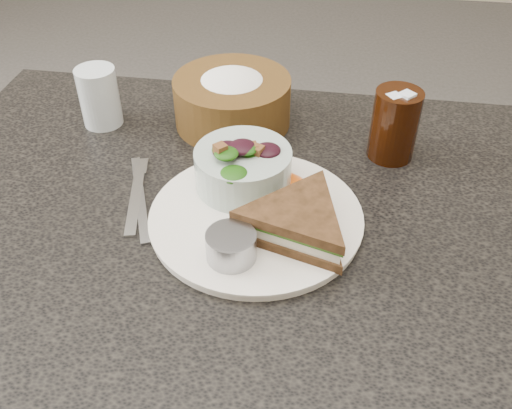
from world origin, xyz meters
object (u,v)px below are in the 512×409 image
object	(u,v)px
bread_basket	(232,94)
cola_glass	(395,121)
dining_table	(244,361)
water_glass	(99,97)
salad_bowl	(243,162)
dinner_plate	(256,218)
dressing_ramekin	(231,246)
sandwich	(298,222)

from	to	relation	value
bread_basket	cola_glass	bearing A→B (deg)	-12.56
dining_table	water_glass	world-z (taller)	water_glass
salad_bowl	water_glass	size ratio (longest dim) A/B	1.38
dinner_plate	salad_bowl	bearing A→B (deg)	114.31
cola_glass	bread_basket	bearing A→B (deg)	167.44
dining_table	salad_bowl	world-z (taller)	salad_bowl
water_glass	dining_table	bearing A→B (deg)	-34.18
water_glass	dressing_ramekin	bearing A→B (deg)	-46.87
dressing_ramekin	dinner_plate	bearing A→B (deg)	78.23
bread_basket	cola_glass	distance (m)	0.27
dinner_plate	cola_glass	xyz separation A→B (m)	(0.18, 0.19, 0.06)
dining_table	sandwich	world-z (taller)	sandwich
dressing_ramekin	water_glass	bearing A→B (deg)	133.13
bread_basket	water_glass	size ratio (longest dim) A/B	1.96
dressing_ramekin	cola_glass	bearing A→B (deg)	53.56
salad_bowl	bread_basket	distance (m)	0.19
dressing_ramekin	bread_basket	size ratio (longest dim) A/B	0.32
water_glass	cola_glass	bearing A→B (deg)	-2.80
dinner_plate	salad_bowl	world-z (taller)	salad_bowl
cola_glass	water_glass	size ratio (longest dim) A/B	1.24
dinner_plate	bread_basket	bearing A→B (deg)	107.55
dinner_plate	dressing_ramekin	size ratio (longest dim) A/B	4.57
sandwich	cola_glass	bearing A→B (deg)	76.85
dinner_plate	cola_glass	distance (m)	0.27
bread_basket	water_glass	distance (m)	0.22
salad_bowl	dressing_ramekin	xyz separation A→B (m)	(0.01, -0.15, -0.02)
salad_bowl	dressing_ramekin	distance (m)	0.15
dinner_plate	dressing_ramekin	bearing A→B (deg)	-101.77
dining_table	salad_bowl	distance (m)	0.43
dressing_ramekin	sandwich	bearing A→B (deg)	34.39
dressing_ramekin	cola_glass	distance (m)	0.34
dressing_ramekin	water_glass	size ratio (longest dim) A/B	0.63
bread_basket	cola_glass	xyz separation A→B (m)	(0.26, -0.06, 0.01)
cola_glass	water_glass	bearing A→B (deg)	177.20
sandwich	cola_glass	distance (m)	0.26
sandwich	bread_basket	bearing A→B (deg)	132.54
salad_bowl	dinner_plate	bearing A→B (deg)	-65.69
dinner_plate	bread_basket	world-z (taller)	bread_basket
dining_table	dressing_ramekin	distance (m)	0.42
dining_table	cola_glass	world-z (taller)	cola_glass
dinner_plate	water_glass	xyz separation A→B (m)	(-0.30, 0.21, 0.04)
salad_bowl	cola_glass	size ratio (longest dim) A/B	1.11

